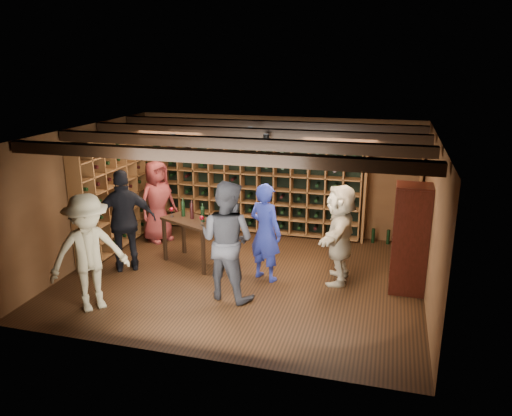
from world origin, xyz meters
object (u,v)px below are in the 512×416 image
(guest_beige, at_px, (340,234))
(tasting_table, at_px, (192,225))
(display_cabinet, at_px, (410,241))
(man_grey_suit, at_px, (227,240))
(guest_red_floral, at_px, (158,201))
(guest_woman_black, at_px, (125,221))
(man_blue_shirt, at_px, (265,232))
(guest_khaki, at_px, (89,253))

(guest_beige, xyz_separation_m, tasting_table, (-2.67, 0.06, -0.10))
(display_cabinet, bearing_deg, guest_beige, 175.30)
(man_grey_suit, bearing_deg, guest_beige, -133.42)
(guest_red_floral, height_order, guest_woman_black, guest_woman_black)
(display_cabinet, relative_size, man_blue_shirt, 1.04)
(guest_red_floral, distance_m, guest_khaki, 2.99)
(man_grey_suit, distance_m, guest_khaki, 2.05)
(man_blue_shirt, bearing_deg, guest_beige, -145.01)
(display_cabinet, relative_size, guest_beige, 1.03)
(guest_khaki, bearing_deg, man_grey_suit, -21.17)
(man_blue_shirt, distance_m, guest_khaki, 2.83)
(man_blue_shirt, distance_m, tasting_table, 1.49)
(display_cabinet, relative_size, tasting_table, 1.40)
(guest_beige, bearing_deg, guest_woman_black, -81.16)
(display_cabinet, height_order, man_blue_shirt, display_cabinet)
(guest_red_floral, bearing_deg, guest_beige, -76.29)
(display_cabinet, bearing_deg, guest_khaki, -157.80)
(guest_red_floral, relative_size, tasting_table, 1.35)
(display_cabinet, relative_size, guest_woman_black, 0.96)
(man_blue_shirt, bearing_deg, guest_red_floral, -2.48)
(tasting_table, bearing_deg, guest_beige, 23.60)
(display_cabinet, distance_m, guest_woman_black, 4.82)
(man_grey_suit, bearing_deg, guest_woman_black, -0.70)
(display_cabinet, xyz_separation_m, man_grey_suit, (-2.74, -0.96, 0.09))
(display_cabinet, height_order, tasting_table, display_cabinet)
(display_cabinet, distance_m, guest_beige, 1.12)
(man_blue_shirt, height_order, guest_woman_black, guest_woman_black)
(display_cabinet, bearing_deg, man_blue_shirt, -176.14)
(man_blue_shirt, height_order, guest_khaki, guest_khaki)
(man_grey_suit, bearing_deg, man_blue_shirt, -103.44)
(display_cabinet, xyz_separation_m, guest_khaki, (-4.58, -1.87, 0.04))
(man_blue_shirt, relative_size, tasting_table, 1.35)
(guest_red_floral, height_order, guest_beige, guest_beige)
(guest_woman_black, relative_size, guest_khaki, 1.02)
(man_grey_suit, height_order, guest_red_floral, man_grey_suit)
(display_cabinet, relative_size, guest_red_floral, 1.04)
(man_blue_shirt, xyz_separation_m, tasting_table, (-1.45, 0.30, -0.09))
(man_grey_suit, bearing_deg, tasting_table, -32.92)
(man_blue_shirt, relative_size, guest_khaki, 0.94)
(guest_woman_black, xyz_separation_m, guest_beige, (3.69, 0.52, -0.07))
(display_cabinet, relative_size, guest_khaki, 0.98)
(guest_red_floral, bearing_deg, display_cabinet, -74.06)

